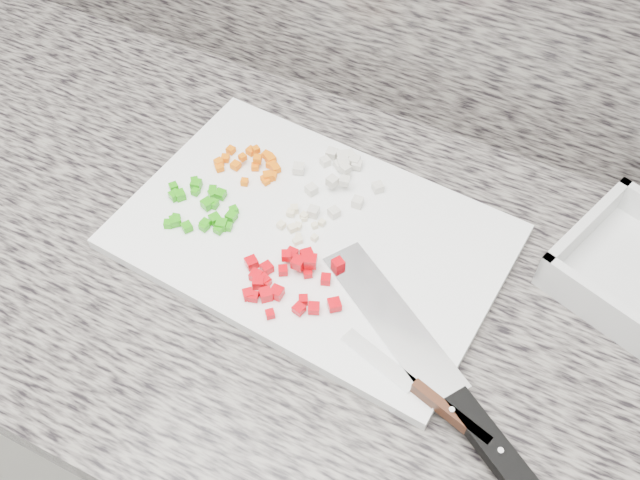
# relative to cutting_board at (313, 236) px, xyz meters

# --- Properties ---
(cabinet) EXTENTS (3.92, 0.62, 0.86)m
(cabinet) POSITION_rel_cutting_board_xyz_m (-0.05, -0.04, -0.48)
(cabinet) COLOR silver
(cabinet) RESTS_ON ground
(countertop) EXTENTS (3.96, 0.64, 0.04)m
(countertop) POSITION_rel_cutting_board_xyz_m (-0.05, -0.04, -0.03)
(countertop) COLOR slate
(countertop) RESTS_ON cabinet
(cutting_board) EXTENTS (0.48, 0.34, 0.02)m
(cutting_board) POSITION_rel_cutting_board_xyz_m (0.00, 0.00, 0.00)
(cutting_board) COLOR white
(cutting_board) RESTS_ON countertop
(carrot_pile) EXTENTS (0.09, 0.07, 0.02)m
(carrot_pile) POSITION_rel_cutting_board_xyz_m (-0.12, 0.06, 0.01)
(carrot_pile) COLOR orange
(carrot_pile) RESTS_ON cutting_board
(onion_pile) EXTENTS (0.12, 0.12, 0.02)m
(onion_pile) POSITION_rel_cutting_board_xyz_m (-0.01, 0.10, 0.02)
(onion_pile) COLOR beige
(onion_pile) RESTS_ON cutting_board
(green_pepper_pile) EXTENTS (0.11, 0.09, 0.01)m
(green_pepper_pile) POSITION_rel_cutting_board_xyz_m (-0.14, -0.03, 0.01)
(green_pepper_pile) COLOR #24980D
(green_pepper_pile) RESTS_ON cutting_board
(red_pepper_pile) EXTENTS (0.13, 0.11, 0.02)m
(red_pepper_pile) POSITION_rel_cutting_board_xyz_m (0.01, -0.08, 0.02)
(red_pepper_pile) COLOR #C5020C
(red_pepper_pile) RESTS_ON cutting_board
(garlic_pile) EXTENTS (0.05, 0.05, 0.01)m
(garlic_pile) POSITION_rel_cutting_board_xyz_m (-0.02, 0.00, 0.01)
(garlic_pile) COLOR beige
(garlic_pile) RESTS_ON cutting_board
(chef_knife) EXTENTS (0.32, 0.23, 0.02)m
(chef_knife) POSITION_rel_cutting_board_xyz_m (0.23, -0.14, 0.01)
(chef_knife) COLOR silver
(chef_knife) RESTS_ON cutting_board
(paring_knife) EXTENTS (0.18, 0.07, 0.02)m
(paring_knife) POSITION_rel_cutting_board_xyz_m (0.21, -0.14, 0.01)
(paring_knife) COLOR silver
(paring_knife) RESTS_ON cutting_board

